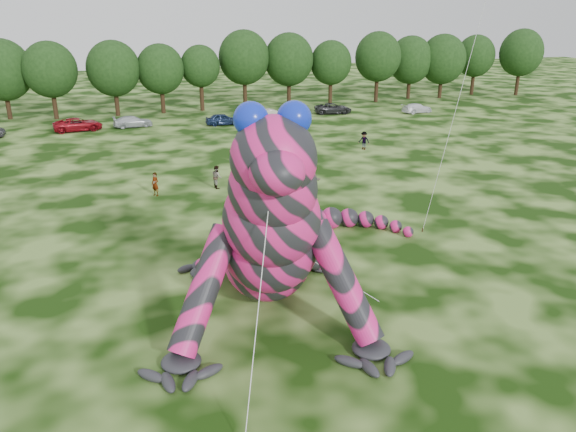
% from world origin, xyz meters
% --- Properties ---
extents(ground, '(240.00, 240.00, 0.00)m').
position_xyz_m(ground, '(0.00, 0.00, 0.00)').
color(ground, '#16330A').
rests_on(ground, ground).
extents(inflatable_gecko, '(20.09, 22.55, 9.86)m').
position_xyz_m(inflatable_gecko, '(-4.91, 4.34, 4.93)').
color(inflatable_gecko, '#D91F76').
rests_on(inflatable_gecko, ground).
extents(tree_5, '(7.16, 6.44, 9.80)m').
position_xyz_m(tree_5, '(-23.12, 58.44, 4.90)').
color(tree_5, black).
rests_on(tree_5, ground).
extents(tree_6, '(6.52, 5.86, 9.49)m').
position_xyz_m(tree_6, '(-17.56, 56.68, 4.75)').
color(tree_6, black).
rests_on(tree_6, ground).
extents(tree_7, '(6.68, 6.01, 9.48)m').
position_xyz_m(tree_7, '(-10.08, 56.80, 4.74)').
color(tree_7, black).
rests_on(tree_7, ground).
extents(tree_8, '(6.14, 5.53, 8.94)m').
position_xyz_m(tree_8, '(-4.22, 56.99, 4.47)').
color(tree_8, black).
rests_on(tree_8, ground).
extents(tree_9, '(5.27, 4.74, 8.68)m').
position_xyz_m(tree_9, '(1.06, 57.35, 4.34)').
color(tree_9, black).
rests_on(tree_9, ground).
extents(tree_10, '(7.09, 6.38, 10.50)m').
position_xyz_m(tree_10, '(7.40, 58.58, 5.25)').
color(tree_10, black).
rests_on(tree_10, ground).
extents(tree_11, '(7.01, 6.31, 10.07)m').
position_xyz_m(tree_11, '(13.79, 58.20, 5.03)').
color(tree_11, black).
rests_on(tree_11, ground).
extents(tree_12, '(5.99, 5.39, 8.97)m').
position_xyz_m(tree_12, '(20.01, 57.74, 4.49)').
color(tree_12, black).
rests_on(tree_12, ground).
extents(tree_13, '(6.83, 6.15, 10.13)m').
position_xyz_m(tree_13, '(27.13, 57.13, 5.06)').
color(tree_13, black).
rests_on(tree_13, ground).
extents(tree_14, '(6.82, 6.14, 9.40)m').
position_xyz_m(tree_14, '(33.46, 58.72, 4.70)').
color(tree_14, black).
rests_on(tree_14, ground).
extents(tree_15, '(7.17, 6.45, 9.63)m').
position_xyz_m(tree_15, '(38.47, 57.77, 4.82)').
color(tree_15, black).
rests_on(tree_15, ground).
extents(tree_16, '(6.26, 5.63, 9.37)m').
position_xyz_m(tree_16, '(45.45, 59.37, 4.69)').
color(tree_16, black).
rests_on(tree_16, ground).
extents(tree_17, '(6.98, 6.28, 10.30)m').
position_xyz_m(tree_17, '(51.95, 56.66, 5.15)').
color(tree_17, black).
rests_on(tree_17, ground).
extents(car_2, '(5.61, 3.14, 1.48)m').
position_xyz_m(car_2, '(-14.72, 47.85, 0.74)').
color(car_2, maroon).
rests_on(car_2, ground).
extents(car_3, '(4.59, 2.15, 1.30)m').
position_xyz_m(car_3, '(-8.67, 48.27, 0.65)').
color(car_3, '#B7BCC1').
rests_on(car_3, ground).
extents(car_4, '(4.08, 1.73, 1.38)m').
position_xyz_m(car_4, '(1.61, 46.28, 0.69)').
color(car_4, '#152345').
rests_on(car_4, ground).
extents(car_5, '(4.45, 2.03, 1.42)m').
position_xyz_m(car_5, '(8.03, 47.16, 0.71)').
color(car_5, beige).
rests_on(car_5, ground).
extents(car_6, '(5.23, 3.12, 1.36)m').
position_xyz_m(car_6, '(17.16, 49.60, 0.68)').
color(car_6, '#272729').
rests_on(car_6, ground).
extents(car_7, '(4.52, 2.39, 1.25)m').
position_xyz_m(car_7, '(28.02, 46.63, 0.62)').
color(car_7, white).
rests_on(car_7, ground).
extents(spectator_1, '(0.77, 0.94, 1.76)m').
position_xyz_m(spectator_1, '(-3.95, 21.43, 0.88)').
color(spectator_1, gray).
rests_on(spectator_1, ground).
extents(spectator_2, '(1.26, 1.28, 1.77)m').
position_xyz_m(spectator_2, '(12.25, 29.63, 0.89)').
color(spectator_2, gray).
rests_on(spectator_2, ground).
extents(spectator_5, '(1.58, 0.90, 1.62)m').
position_xyz_m(spectator_5, '(2.66, 18.45, 0.81)').
color(spectator_5, gray).
rests_on(spectator_5, ground).
extents(spectator_0, '(0.73, 0.76, 1.76)m').
position_xyz_m(spectator_0, '(-8.63, 20.92, 0.88)').
color(spectator_0, gray).
rests_on(spectator_0, ground).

